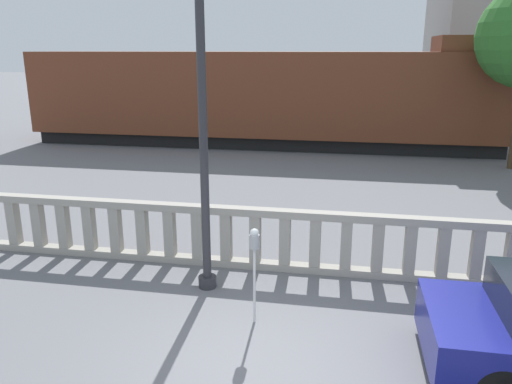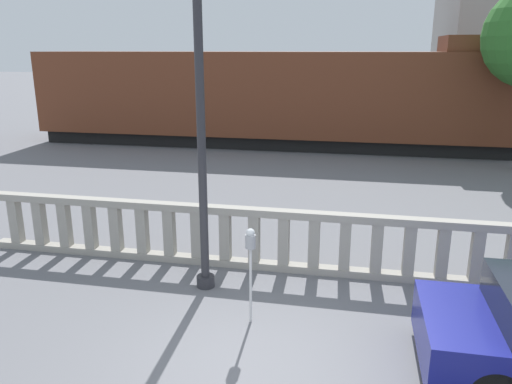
# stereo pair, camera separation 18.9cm
# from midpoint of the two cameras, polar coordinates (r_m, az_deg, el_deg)

# --- Properties ---
(ground_plane) EXTENTS (160.00, 160.00, 0.00)m
(ground_plane) POSITION_cam_midpoint_polar(r_m,az_deg,el_deg) (6.99, -0.96, -19.47)
(ground_plane) COLOR slate
(balustrade) EXTENTS (12.25, 0.24, 1.20)m
(balustrade) POSITION_cam_midpoint_polar(r_m,az_deg,el_deg) (9.42, 2.74, -5.55)
(balustrade) COLOR #9E998E
(balustrade) RESTS_ON ground
(lamppost) EXTENTS (0.36, 0.36, 6.63)m
(lamppost) POSITION_cam_midpoint_polar(r_m,az_deg,el_deg) (8.11, -6.94, 13.32)
(lamppost) COLOR #2D2D33
(lamppost) RESTS_ON ground
(parking_meter) EXTENTS (0.15, 0.15, 1.53)m
(parking_meter) POSITION_cam_midpoint_polar(r_m,az_deg,el_deg) (7.43, -0.92, -6.53)
(parking_meter) COLOR silver
(parking_meter) RESTS_ON ground
(train_near) EXTENTS (19.94, 2.95, 4.57)m
(train_near) POSITION_cam_midpoint_polar(r_m,az_deg,el_deg) (21.63, 0.69, 10.74)
(train_near) COLOR black
(train_near) RESTS_ON ground
(train_far) EXTENTS (25.29, 2.72, 3.87)m
(train_far) POSITION_cam_midpoint_polar(r_m,az_deg,el_deg) (31.41, 15.21, 11.18)
(train_far) COLOR black
(train_far) RESTS_ON ground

